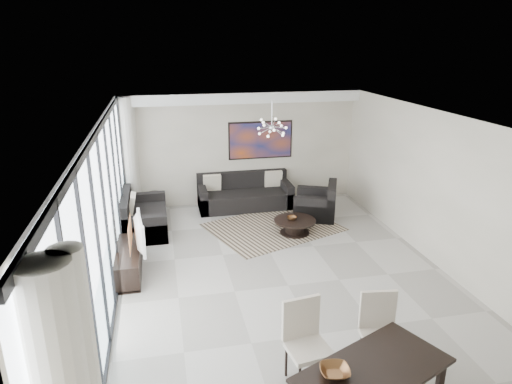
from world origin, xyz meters
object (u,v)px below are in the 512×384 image
object	(u,v)px
television	(135,233)
dining_table	(373,375)
coffee_table	(295,226)
tv_console	(129,261)
sofa_main	(245,196)

from	to	relation	value
television	dining_table	world-z (taller)	television
television	coffee_table	bearing A→B (deg)	-78.21
tv_console	television	world-z (taller)	television
tv_console	television	xyz separation A→B (m)	(0.16, 0.03, 0.54)
coffee_table	sofa_main	distance (m)	2.06
coffee_table	tv_console	bearing A→B (deg)	-162.66
dining_table	tv_console	bearing A→B (deg)	124.16
television	sofa_main	bearing A→B (deg)	-46.92
sofa_main	television	xyz separation A→B (m)	(-2.59, -2.99, 0.49)
television	dining_table	bearing A→B (deg)	-153.46
coffee_table	sofa_main	size ratio (longest dim) A/B	0.40
sofa_main	tv_console	size ratio (longest dim) A/B	1.54
coffee_table	tv_console	distance (m)	3.70
sofa_main	dining_table	xyz separation A→B (m)	(0.07, -7.17, 0.36)
coffee_table	tv_console	xyz separation A→B (m)	(-3.53, -1.10, 0.05)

